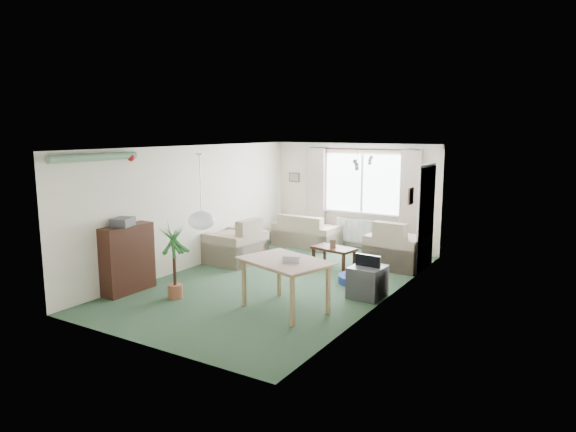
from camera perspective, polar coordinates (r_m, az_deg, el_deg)
The scene contains 25 objects.
ground at distance 9.34m, azimuth -0.96°, elevation -7.24°, with size 6.50×6.50×0.00m, color #2B4830.
window at distance 11.78m, azimuth 8.28°, elevation 3.63°, with size 1.80×0.03×1.30m, color white.
curtain_rod at distance 11.65m, azimuth 8.22°, elevation 7.36°, with size 2.60×0.03×0.03m, color black.
curtain_left at distance 12.21m, azimuth 3.09°, elevation 2.83°, with size 0.45×0.08×2.00m, color beige.
curtain_right at distance 11.31m, azimuth 13.42°, elevation 2.05°, with size 0.45×0.08×2.00m, color beige.
radiator at distance 11.90m, azimuth 8.08°, elevation -1.66°, with size 1.20×0.10×0.55m, color white.
doorway at distance 10.29m, azimuth 15.12°, elevation -0.27°, with size 0.03×0.95×2.00m, color black.
pendant_lamp at distance 7.07m, azimuth -9.60°, elevation -0.50°, with size 0.36×0.36×0.36m, color white.
tinsel_garland at distance 8.52m, azimuth -20.67°, elevation 6.13°, with size 1.60×1.60×0.12m, color #196626.
bauble_cluster_a at distance 9.15m, azimuth 9.00°, elevation 6.45°, with size 0.20×0.20×0.20m, color silver.
bauble_cluster_b at distance 7.93m, azimuth 7.69°, elevation 6.02°, with size 0.20×0.20×0.20m, color silver.
wall_picture_back at distance 12.58m, azimuth 0.71°, elevation 4.33°, with size 0.28×0.03×0.22m, color brown.
wall_picture_right at distance 9.26m, azimuth 13.49°, elevation 2.17°, with size 0.03×0.24×0.30m, color brown.
sofa at distance 12.02m, azimuth 2.13°, elevation -1.59°, with size 1.50×0.79×0.75m, color beige.
armchair_corner at distance 10.41m, azimuth 12.09°, elevation -2.98°, with size 1.06×1.01×0.95m, color beige.
armchair_left at distance 10.58m, azimuth -5.92°, elevation -2.68°, with size 1.04×0.98×0.93m, color #BCB18E.
coffee_table at distance 10.35m, azimuth 5.11°, elevation -4.51°, with size 0.84×0.47×0.38m, color black.
photo_frame at distance 10.26m, azimuth 5.02°, elevation -3.08°, with size 0.12×0.02×0.16m, color brown.
bookshelf at distance 9.00m, azimuth -17.39°, elevation -4.56°, with size 0.31×0.93×1.14m, color black.
hifi_box at distance 8.79m, azimuth -17.88°, elevation -0.64°, with size 0.28×0.35×0.14m, color #37383D.
houseplant at distance 8.47m, azimuth -12.53°, elevation -5.00°, with size 0.52×0.52×1.21m, color #1B5126.
dining_table at distance 7.79m, azimuth -0.33°, elevation -7.76°, with size 1.22×0.81×0.76m, color #9F7856.
gift_box at distance 7.57m, azimuth 0.40°, elevation -4.82°, with size 0.25×0.18×0.12m, color silver.
tv_cube at distance 8.51m, azimuth 8.81°, elevation -7.24°, with size 0.51×0.56×0.51m, color #393A3E.
pet_bed at distance 9.31m, azimuth 7.65°, elevation -6.95°, with size 0.67×0.67×0.13m, color #1E498C.
Camera 1 is at (4.77, -7.55, 2.70)m, focal length 32.00 mm.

